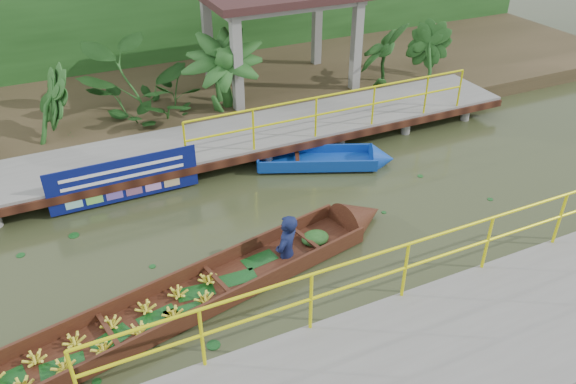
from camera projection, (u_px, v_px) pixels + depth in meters
name	position (u px, v px, depth m)	size (l,w,h in m)	color
ground	(276.00, 235.00, 11.14)	(80.00, 80.00, 0.00)	#293018
land_strip	(173.00, 93.00, 16.76)	(30.00, 8.00, 0.45)	#302918
far_dock	(218.00, 142.00, 13.51)	(16.00, 2.06, 1.66)	slate
near_dock	(456.00, 358.00, 8.12)	(18.00, 2.40, 1.73)	slate
pavilion	(281.00, 3.00, 15.53)	(4.40, 3.00, 3.00)	slate
foliage_backdrop	(146.00, 13.00, 17.72)	(30.00, 0.80, 4.00)	#183E14
vendor_boat	(183.00, 297.00, 9.31)	(9.70, 2.94, 2.12)	#33150E
moored_blue_boat	(349.00, 160.00, 13.47)	(3.34, 2.05, 0.78)	#0E389B
blue_banner	(124.00, 180.00, 11.88)	(3.16, 0.04, 0.99)	#0B135A
tropical_plants	(215.00, 74.00, 14.64)	(14.62, 1.62, 2.02)	#183E14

